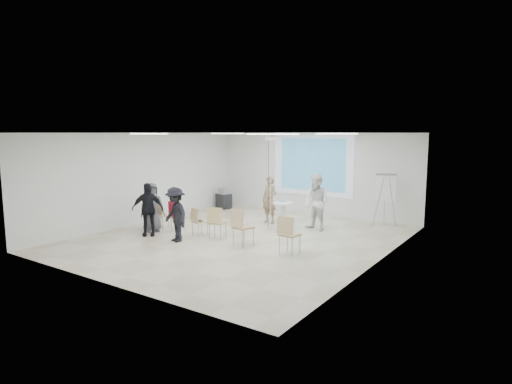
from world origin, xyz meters
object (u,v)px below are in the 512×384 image
Objects in this scene: chair_left_mid at (176,215)px; audience_mid at (175,211)px; audience_outer at (152,204)px; player_right at (317,199)px; flipchart_easel at (386,188)px; pedestal_table at (283,213)px; laptop at (200,220)px; av_cart at (224,199)px; chair_right_far at (288,232)px; chair_right_inner at (241,224)px; chair_left_inner at (198,219)px; chair_center at (216,220)px; chair_far_left at (160,214)px; audience_left at (148,206)px; player_left at (270,196)px.

chair_left_mid is 0.49× the size of audience_mid.
audience_mid is at bearing -77.76° from audience_outer.
player_right reaches higher than audience_outer.
flipchart_easel is at bearing -20.11° from audience_outer.
laptop is (-1.43, -2.35, -0.01)m from pedestal_table.
av_cart is at bearing 159.60° from flipchart_easel.
av_cart is (-5.41, 4.26, -0.20)m from chair_right_far.
chair_right_inner is 0.60× the size of audience_outer.
audience_mid is (-1.80, -0.59, 0.27)m from chair_right_inner.
flipchart_easel is 2.09× the size of av_cart.
player_right reaches higher than laptop.
audience_outer is 0.98× the size of flipchart_easel.
audience_mid is at bearing -78.64° from chair_left_inner.
chair_left_inner is at bearing 162.77° from chair_center.
chair_center is 0.93× the size of chair_right_inner.
audience_left reaches higher than chair_far_left.
player_right is 2.33m from flipchart_easel.
pedestal_table is 0.48× the size of flipchart_easel.
laptop is at bearing 177.38° from chair_right_far.
player_left is 3.13m from chair_right_inner.
chair_right_far is at bearing -124.84° from flipchart_easel.
audience_left is at bearing 51.05° from laptop.
chair_far_left is (-2.39, -2.66, -0.42)m from player_left.
chair_left_inner is (-0.77, -2.70, -0.41)m from player_left.
pedestal_table is at bearing -12.48° from player_left.
audience_left reaches higher than av_cart.
chair_left_inner is at bearing 179.02° from chair_right_far.
laptop is 0.37× the size of av_cart.
av_cart is (-2.27, 3.96, -0.07)m from laptop.
player_left is at bearing -90.88° from laptop.
audience_left is 7.40m from flipchart_easel.
audience_left is at bearing -172.60° from chair_center.
chair_far_left reaches higher than laptop.
chair_center is at bearing -18.22° from audience_left.
chair_far_left is 4.06m from av_cart.
chair_left_mid is 1.03× the size of av_cart.
chair_center is 0.54× the size of audience_mid.
av_cart is (-0.63, 4.01, -0.10)m from chair_far_left.
chair_right_inner is at bearing 18.61° from chair_left_mid.
player_left reaches higher than chair_left_mid.
chair_right_far is at bearing -23.78° from av_cart.
audience_mid is (-0.08, -0.94, 0.42)m from laptop.
audience_left is (-2.97, -0.55, 0.30)m from chair_right_inner.
player_right is at bearing -120.04° from laptop.
laptop is 5.94m from flipchart_easel.
audience_mid is (-3.21, -0.64, 0.29)m from chair_right_far.
chair_right_inner reaches higher than chair_left_mid.
chair_left_inner is (-1.45, -2.44, 0.04)m from pedestal_table.
chair_right_far is 0.54× the size of audience_left.
player_right reaches higher than av_cart.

